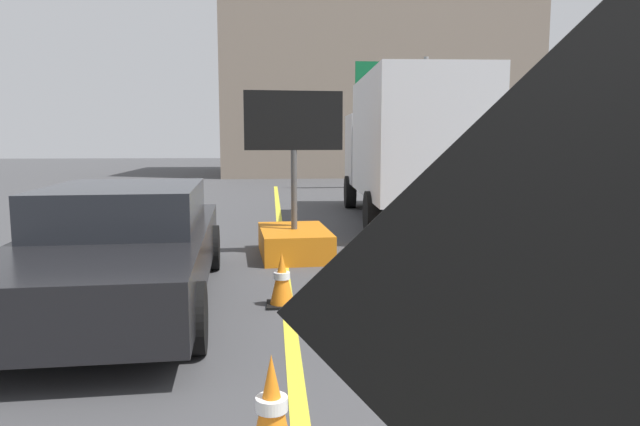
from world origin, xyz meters
The scene contains 9 objects.
lane_center_stripe centered at (0.00, 6.00, 0.00)m, with size 0.14×36.00×0.01m, color yellow.
roadwork_sign centered at (0.63, 1.60, 1.47)m, with size 1.59×0.40×2.33m.
arrow_board_trailer centered at (0.19, 9.84, 0.48)m, with size 1.60×1.87×2.70m.
box_truck centered at (2.97, 13.67, 1.78)m, with size 2.63×7.45×3.28m.
pickup_car centered at (-1.92, 7.24, 0.70)m, with size 2.31×5.28×1.38m.
highway_guide_sign centered at (4.90, 22.20, 3.42)m, with size 2.79×0.19×5.00m.
far_building_block centered at (5.46, 33.38, 5.38)m, with size 16.13×9.79×10.77m, color gray.
traffic_cone_near_sign centered at (-0.19, 3.63, 0.34)m, with size 0.36×0.36×0.70m.
traffic_cone_mid_lane centered at (-0.07, 6.96, 0.31)m, with size 0.36×0.36×0.63m.
Camera 1 is at (-0.18, 0.43, 1.93)m, focal length 32.31 mm.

